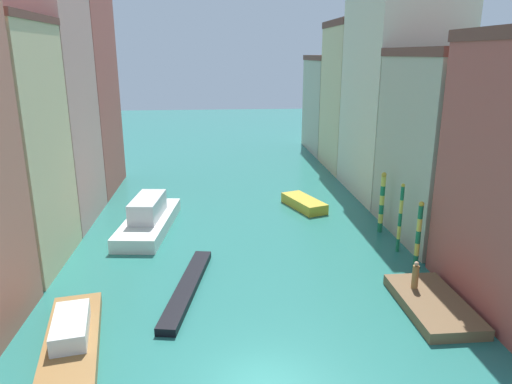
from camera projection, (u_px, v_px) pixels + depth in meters
The scene contains 16 objects.
ground_plane at pixel (235, 204), 43.09m from camera, with size 154.00×154.00×0.00m, color #28756B.
building_left_2 at pixel (33, 106), 36.33m from camera, with size 8.03×8.83×18.59m.
building_left_3 at pixel (66, 80), 44.86m from camera, with size 8.03×9.85×21.53m.
building_right_1 at pixel (453, 145), 34.26m from camera, with size 8.03×10.50×13.61m.
building_right_2 at pixel (399, 92), 44.05m from camera, with size 8.03×11.81×19.57m.
building_right_3 at pixel (363, 97), 54.65m from camera, with size 8.03×9.64×16.78m.
building_right_4 at pixel (338, 104), 65.40m from camera, with size 8.03×11.62×13.02m.
waterfront_dock at pixel (433, 304), 25.28m from camera, with size 3.17×6.27×0.59m.
person_on_dock at pixel (415, 276), 26.22m from camera, with size 0.36×0.36×1.61m.
mooring_pole_0 at pixel (418, 234), 29.74m from camera, with size 0.34×0.34×4.43m.
mooring_pole_1 at pixel (400, 217), 32.12m from camera, with size 0.27×0.27×4.89m.
mooring_pole_2 at pixel (382, 202), 35.74m from camera, with size 0.39×0.39×4.73m.
vaporetto_white at pixel (148, 218), 36.70m from camera, with size 4.27×10.10×2.59m.
gondola_black at pixel (187, 287), 27.28m from camera, with size 2.73×9.46×0.44m.
motorboat_0 at pixel (72, 337), 21.98m from camera, with size 3.76×8.09×1.50m.
motorboat_1 at pixel (304, 203), 41.95m from camera, with size 3.50×5.37×0.87m.
Camera 1 is at (-1.72, -16.56, 13.16)m, focal length 33.19 mm.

